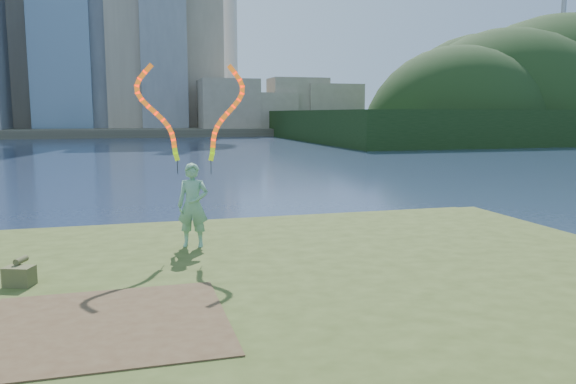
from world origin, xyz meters
name	(u,v)px	position (x,y,z in m)	size (l,w,h in m)	color
ground	(229,294)	(0.00, 0.00, 0.00)	(320.00, 320.00, 0.00)	#1A2741
grassy_knoll	(253,318)	(0.00, -2.30, 0.34)	(20.00, 18.00, 0.80)	#374619
dirt_patch	(107,324)	(-2.20, -3.20, 0.81)	(3.20, 3.00, 0.02)	#47331E
far_shore	(140,130)	(0.00, 95.00, 0.60)	(320.00, 40.00, 1.20)	#4A4536
wooded_hill	(553,136)	(59.57, 59.96, 0.16)	(78.00, 50.00, 63.00)	black
woman_with_ribbons	(193,182)	(-0.56, 1.04, 2.19)	(2.03, 0.73, 4.15)	#207A40
canvas_bag	(19,275)	(-3.66, -0.98, 0.98)	(0.53, 0.60, 0.43)	#464925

